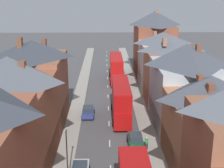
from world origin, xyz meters
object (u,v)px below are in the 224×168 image
double_decker_bus_lead (121,100)px  pedestrian_mid_right (147,142)px  car_near_blue (88,112)px  street_lamp (67,152)px  car_mid_black (135,140)px  double_decker_bus_mid_street (116,68)px

double_decker_bus_lead → pedestrian_mid_right: double_decker_bus_lead is taller
car_near_blue → pedestrian_mid_right: bearing=-54.7°
pedestrian_mid_right → street_lamp: 10.73m
car_near_blue → pedestrian_mid_right: pedestrian_mid_right is taller
car_near_blue → car_mid_black: size_ratio=0.98×
double_decker_bus_lead → car_near_blue: size_ratio=2.81×
car_near_blue → double_decker_bus_mid_street: bearing=75.5°
car_near_blue → car_mid_black: car_mid_black is taller
pedestrian_mid_right → car_mid_black: bearing=145.1°
car_near_blue → pedestrian_mid_right: size_ratio=2.38×
double_decker_bus_mid_street → street_lamp: bearing=-99.7°
double_decker_bus_mid_street → car_near_blue: size_ratio=2.81×
double_decker_bus_mid_street → street_lamp: (-6.04, -35.50, 0.43)m
double_decker_bus_lead → car_near_blue: bearing=172.7°
pedestrian_mid_right → car_near_blue: bearing=125.3°
street_lamp → car_near_blue: bearing=86.0°
double_decker_bus_mid_street → car_mid_black: size_ratio=2.76×
double_decker_bus_mid_street → car_near_blue: (-4.89, -18.96, -2.01)m
double_decker_bus_lead → double_decker_bus_mid_street: bearing=90.0°
car_near_blue → street_lamp: size_ratio=0.70×
street_lamp → double_decker_bus_lead: bearing=69.2°
double_decker_bus_lead → pedestrian_mid_right: (2.54, -9.85, -1.78)m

